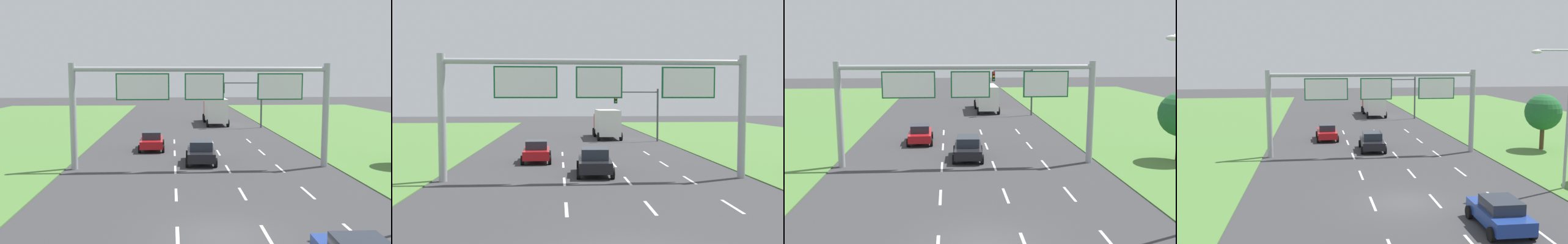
{
  "view_description": "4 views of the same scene",
  "coord_description": "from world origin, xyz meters",
  "views": [
    {
      "loc": [
        -1.93,
        -16.21,
        6.31
      ],
      "look_at": [
        -0.53,
        9.81,
        3.41
      ],
      "focal_mm": 40.0,
      "sensor_mm": 36.0,
      "label": 1
    },
    {
      "loc": [
        -2.06,
        -11.67,
        4.56
      ],
      "look_at": [
        -0.29,
        14.47,
        3.14
      ],
      "focal_mm": 40.0,
      "sensor_mm": 36.0,
      "label": 2
    },
    {
      "loc": [
        -1.25,
        -16.22,
        7.84
      ],
      "look_at": [
        0.66,
        9.97,
        3.36
      ],
      "focal_mm": 40.0,
      "sensor_mm": 36.0,
      "label": 3
    },
    {
      "loc": [
        -4.8,
        -22.65,
        7.76
      ],
      "look_at": [
        -0.11,
        12.42,
        2.73
      ],
      "focal_mm": 40.0,
      "sensor_mm": 36.0,
      "label": 4
    }
  ],
  "objects": [
    {
      "name": "traffic_light_mast",
      "position": [
        6.52,
        33.92,
        3.87
      ],
      "size": [
        4.76,
        0.49,
        5.6
      ],
      "color": "#47494F",
      "rests_on": "ground_plane"
    },
    {
      "name": "ground_plane",
      "position": [
        0.0,
        0.0,
        0.0
      ],
      "size": [
        200.0,
        200.0,
        0.0
      ],
      "primitive_type": "plane",
      "color": "#38383A"
    },
    {
      "name": "car_mid_lane",
      "position": [
        0.09,
        14.12,
        0.81
      ],
      "size": [
        2.29,
        4.1,
        1.6
      ],
      "rotation": [
        0.0,
        0.0,
        -0.04
      ],
      "color": "black",
      "rests_on": "ground_plane"
    },
    {
      "name": "car_lead_silver",
      "position": [
        -3.65,
        19.7,
        0.77
      ],
      "size": [
        2.18,
        4.03,
        1.55
      ],
      "rotation": [
        0.0,
        0.0,
        0.02
      ],
      "color": "red",
      "rests_on": "ground_plane"
    },
    {
      "name": "sign_gantry",
      "position": [
        0.11,
        12.47,
        4.94
      ],
      "size": [
        17.24,
        0.44,
        7.0
      ],
      "color": "#9EA0A5",
      "rests_on": "ground_plane"
    },
    {
      "name": "lane_dashes_slip",
      "position": [
        5.25,
        3.0,
        0.0
      ],
      "size": [
        0.14,
        44.4,
        0.01
      ],
      "color": "white",
      "rests_on": "ground_plane"
    },
    {
      "name": "car_near_red",
      "position": [
        3.59,
        -4.28,
        0.75
      ],
      "size": [
        2.13,
        3.92,
        1.48
      ],
      "rotation": [
        0.0,
        0.0,
        -0.01
      ],
      "color": "navy",
      "rests_on": "ground_plane"
    },
    {
      "name": "lane_dashes_inner_right",
      "position": [
        1.75,
        3.0,
        0.0
      ],
      "size": [
        0.14,
        44.4,
        0.01
      ],
      "color": "white",
      "rests_on": "ground_plane"
    },
    {
      "name": "street_lamp",
      "position": [
        9.74,
        1.2,
        5.08
      ],
      "size": [
        2.61,
        0.32,
        8.5
      ],
      "color": "#9EA0A5",
      "rests_on": "ground_plane"
    },
    {
      "name": "box_truck",
      "position": [
        3.46,
        38.26,
        1.77
      ],
      "size": [
        2.72,
        8.47,
        3.28
      ],
      "rotation": [
        0.0,
        0.0,
        0.0
      ],
      "color": "#B21E19",
      "rests_on": "ground_plane"
    },
    {
      "name": "lane_dashes_inner_left",
      "position": [
        -1.75,
        3.0,
        0.0
      ],
      "size": [
        0.14,
        44.4,
        0.01
      ],
      "color": "white",
      "rests_on": "ground_plane"
    },
    {
      "name": "roadside_tree_mid",
      "position": [
        14.76,
        12.35,
        3.3
      ],
      "size": [
        3.11,
        3.11,
        4.88
      ],
      "color": "#513823",
      "rests_on": "ground_plane"
    }
  ]
}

